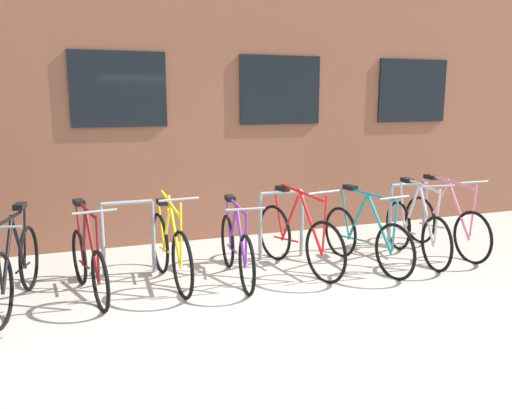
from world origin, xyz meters
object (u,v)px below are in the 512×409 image
bicycle_silver (416,230)px  bicycle_maroon (89,262)px  bicycle_black (16,269)px  bicycle_teal (366,237)px  bicycle_pink (444,224)px  bicycle_purple (236,248)px  bicycle_red (298,238)px  bicycle_yellow (170,250)px

bicycle_silver → bicycle_maroon: bearing=178.8°
bicycle_silver → bicycle_black: size_ratio=0.98×
bicycle_silver → bicycle_teal: bearing=-176.1°
bicycle_pink → bicycle_purple: (-3.09, -0.09, -0.02)m
bicycle_teal → bicycle_purple: bicycle_teal is taller
bicycle_teal → bicycle_red: size_ratio=0.98×
bicycle_maroon → bicycle_black: bicycle_maroon is taller
bicycle_pink → bicycle_teal: bearing=-171.5°
bicycle_pink → bicycle_teal: 1.41m
bicycle_teal → bicycle_silver: bearing=3.9°
bicycle_red → bicycle_black: size_ratio=1.02×
bicycle_pink → bicycle_maroon: size_ratio=1.13×
bicycle_red → bicycle_silver: bicycle_silver is taller
bicycle_maroon → bicycle_pink: bearing=0.8°
bicycle_yellow → bicycle_teal: bearing=-5.2°
bicycle_maroon → bicycle_black: (-0.72, -0.04, 0.03)m
bicycle_pink → bicycle_purple: 3.09m
bicycle_teal → bicycle_black: bearing=178.6°
bicycle_teal → bicycle_silver: 0.81m
bicycle_purple → bicycle_red: 0.83m
bicycle_yellow → bicycle_black: (-1.63, -0.12, -0.01)m
bicycle_maroon → bicycle_silver: bearing=-1.2°
bicycle_pink → bicycle_maroon: bicycle_pink is taller
bicycle_black → bicycle_silver: bearing=-0.5°
bicycle_maroon → bicycle_silver: 4.18m
bicycle_pink → bicycle_silver: 0.61m
bicycle_yellow → bicycle_maroon: bearing=-174.7°
bicycle_pink → bicycle_yellow: (-3.86, 0.02, 0.01)m
bicycle_yellow → bicycle_pink: bearing=-0.3°
bicycle_teal → bicycle_black: size_ratio=1.00×
bicycle_red → bicycle_purple: bearing=-175.6°
bicycle_red → bicycle_black: 3.23m
bicycle_pink → bicycle_purple: bearing=-178.3°
bicycle_silver → bicycle_pink: bearing=14.5°
bicycle_pink → bicycle_purple: size_ratio=1.05×
bicycle_silver → bicycle_black: bicycle_silver is taller
bicycle_maroon → bicycle_yellow: (0.91, 0.08, 0.03)m
bicycle_maroon → bicycle_purple: size_ratio=0.93×
bicycle_yellow → bicycle_silver: (3.27, -0.17, -0.01)m
bicycle_silver → bicycle_black: (-4.90, 0.05, 0.00)m
bicycle_teal → bicycle_yellow: 2.47m
bicycle_purple → bicycle_yellow: (-0.77, 0.11, 0.03)m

